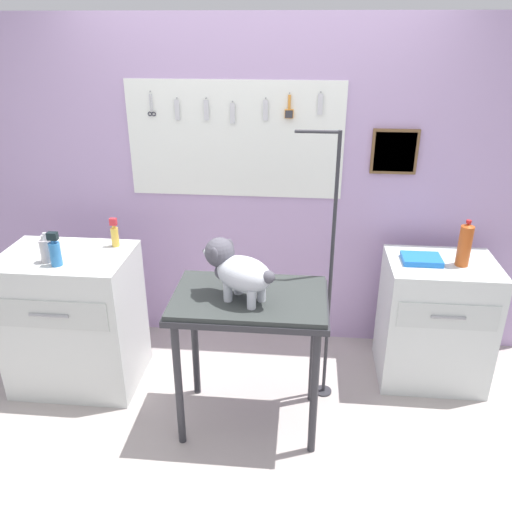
{
  "coord_description": "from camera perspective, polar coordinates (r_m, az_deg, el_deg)",
  "views": [
    {
      "loc": [
        0.33,
        -2.21,
        2.23
      ],
      "look_at": [
        0.09,
        0.25,
        1.12
      ],
      "focal_mm": 36.41,
      "sensor_mm": 36.0,
      "label": 1
    }
  ],
  "objects": [
    {
      "name": "dog",
      "position": [
        2.74,
        -2.14,
        -1.46
      ],
      "size": [
        0.43,
        0.33,
        0.33
      ],
      "color": "silver",
      "rests_on": "grooming_table"
    },
    {
      "name": "counter_left",
      "position": [
        3.61,
        -19.32,
        -6.61
      ],
      "size": [
        0.8,
        0.58,
        0.93
      ],
      "color": "silver",
      "rests_on": "ground"
    },
    {
      "name": "supply_tray",
      "position": [
        3.42,
        17.72,
        -0.33
      ],
      "size": [
        0.24,
        0.18,
        0.04
      ],
      "color": "blue",
      "rests_on": "cabinet_right"
    },
    {
      "name": "grooming_arm",
      "position": [
        3.14,
        7.99,
        -3.07
      ],
      "size": [
        0.3,
        0.11,
        1.71
      ],
      "color": "#2D2D33",
      "rests_on": "ground"
    },
    {
      "name": "grooming_table",
      "position": [
        2.9,
        -0.71,
        -6.16
      ],
      "size": [
        0.87,
        0.56,
        0.87
      ],
      "color": "#2D2D33",
      "rests_on": "ground"
    },
    {
      "name": "ground",
      "position": [
        3.17,
        -2.24,
        -20.96
      ],
      "size": [
        4.4,
        4.0,
        0.04
      ],
      "primitive_type": "cube",
      "color": "#ACA19D"
    },
    {
      "name": "conditioner_bottle",
      "position": [
        3.24,
        -21.21,
        0.47
      ],
      "size": [
        0.07,
        0.07,
        0.21
      ],
      "color": "#2E72B5",
      "rests_on": "counter_left"
    },
    {
      "name": "pump_bottle_white",
      "position": [
        3.31,
        -22.11,
        0.59
      ],
      "size": [
        0.07,
        0.06,
        0.19
      ],
      "color": "#B6B2B5",
      "rests_on": "counter_left"
    },
    {
      "name": "rear_wall_panel",
      "position": [
        3.66,
        0.12,
        7.31
      ],
      "size": [
        4.0,
        0.11,
        2.3
      ],
      "color": "#B496C5",
      "rests_on": "ground"
    },
    {
      "name": "detangler_spray",
      "position": [
        3.41,
        -15.27,
        2.29
      ],
      "size": [
        0.05,
        0.05,
        0.19
      ],
      "color": "gold",
      "rests_on": "counter_left"
    },
    {
      "name": "soda_bottle",
      "position": [
        3.41,
        21.96,
        1.18
      ],
      "size": [
        0.08,
        0.08,
        0.3
      ],
      "color": "#BA4E1C",
      "rests_on": "cabinet_right"
    },
    {
      "name": "cabinet_right",
      "position": [
        3.66,
        18.99,
        -6.74
      ],
      "size": [
        0.68,
        0.54,
        0.86
      ],
      "color": "silver",
      "rests_on": "ground"
    }
  ]
}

